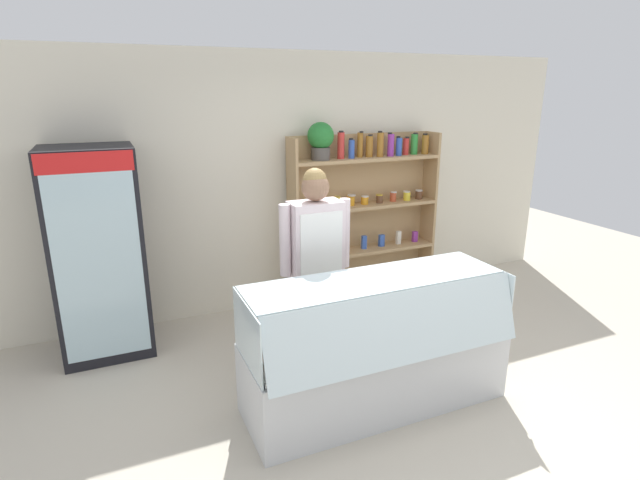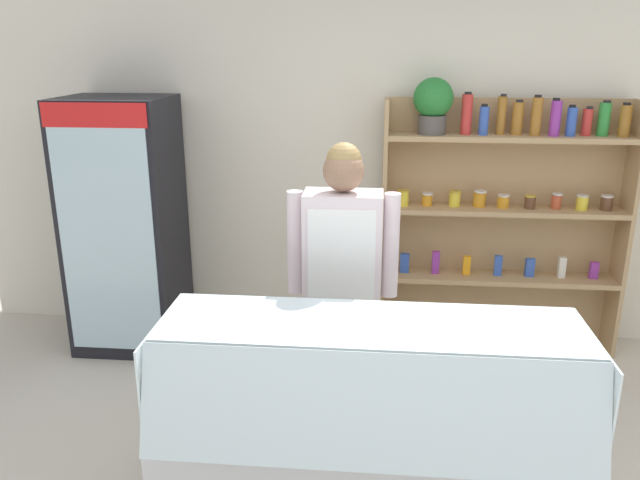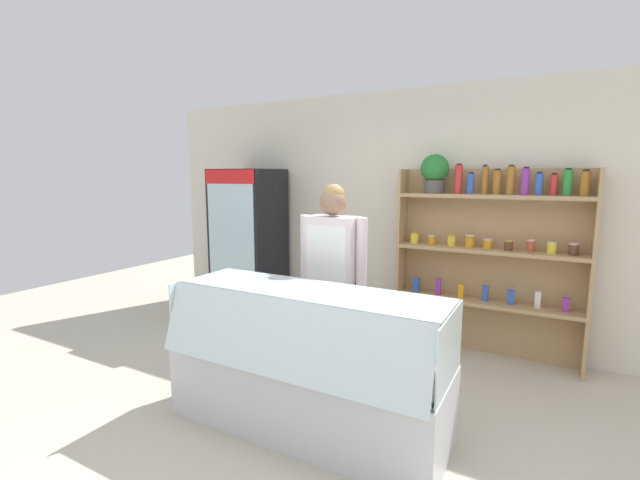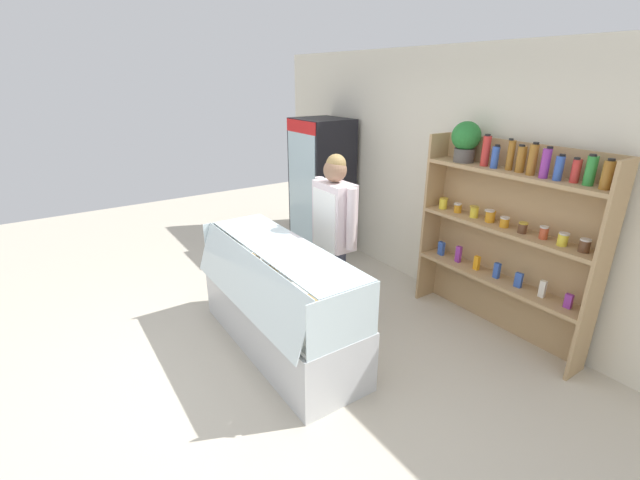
{
  "view_description": "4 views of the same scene",
  "coord_description": "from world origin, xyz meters",
  "px_view_note": "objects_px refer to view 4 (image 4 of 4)",
  "views": [
    {
      "loc": [
        -1.93,
        -2.74,
        2.31
      ],
      "look_at": [
        -0.51,
        0.51,
        1.24
      ],
      "focal_mm": 28.0,
      "sensor_mm": 36.0,
      "label": 1
    },
    {
      "loc": [
        -0.21,
        -2.42,
        2.23
      ],
      "look_at": [
        -0.52,
        0.85,
        1.18
      ],
      "focal_mm": 35.0,
      "sensor_mm": 36.0,
      "label": 2
    },
    {
      "loc": [
        1.23,
        -2.31,
        1.78
      ],
      "look_at": [
        -0.52,
        0.87,
        1.24
      ],
      "focal_mm": 24.0,
      "sensor_mm": 36.0,
      "label": 3
    },
    {
      "loc": [
        2.84,
        -1.47,
        2.4
      ],
      "look_at": [
        -0.22,
        0.58,
        0.98
      ],
      "focal_mm": 24.0,
      "sensor_mm": 36.0,
      "label": 4
    }
  ],
  "objects_px": {
    "drinks_fridge": "(321,187)",
    "deli_display_case": "(279,317)",
    "shelving_unit": "(502,220)",
    "shop_clerk": "(334,225)"
  },
  "relations": [
    {
      "from": "drinks_fridge",
      "to": "deli_display_case",
      "type": "distance_m",
      "value": 2.57
    },
    {
      "from": "drinks_fridge",
      "to": "deli_display_case",
      "type": "bearing_deg",
      "value": -43.06
    },
    {
      "from": "shop_clerk",
      "to": "shelving_unit",
      "type": "bearing_deg",
      "value": 49.34
    },
    {
      "from": "shelving_unit",
      "to": "shop_clerk",
      "type": "bearing_deg",
      "value": -130.66
    },
    {
      "from": "shelving_unit",
      "to": "deli_display_case",
      "type": "xyz_separation_m",
      "value": [
        -0.86,
        -1.93,
        -0.83
      ]
    },
    {
      "from": "shelving_unit",
      "to": "deli_display_case",
      "type": "height_order",
      "value": "shelving_unit"
    },
    {
      "from": "shelving_unit",
      "to": "drinks_fridge",
      "type": "bearing_deg",
      "value": -175.2
    },
    {
      "from": "drinks_fridge",
      "to": "deli_display_case",
      "type": "relative_size",
      "value": 0.95
    },
    {
      "from": "drinks_fridge",
      "to": "deli_display_case",
      "type": "height_order",
      "value": "drinks_fridge"
    },
    {
      "from": "drinks_fridge",
      "to": "shelving_unit",
      "type": "bearing_deg",
      "value": 4.8
    }
  ]
}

